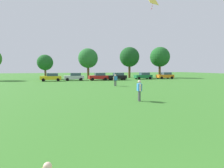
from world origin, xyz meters
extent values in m
plane|color=#387528|center=(0.00, 30.00, 0.00)|extent=(160.00, 160.00, 0.00)
sphere|color=beige|center=(-2.09, 2.71, 0.97)|extent=(0.16, 0.16, 0.16)
cylinder|color=#4C4C51|center=(4.64, 13.51, 0.43)|extent=(0.16, 0.16, 0.87)
cylinder|color=#4C4C51|center=(4.69, 13.77, 0.43)|extent=(0.16, 0.16, 0.87)
cube|color=#337FCC|center=(4.66, 13.64, 1.18)|extent=(0.43, 0.63, 0.61)
cylinder|color=beige|center=(4.60, 13.29, 1.19)|extent=(0.13, 0.13, 0.58)
cylinder|color=beige|center=(4.73, 14.00, 1.19)|extent=(0.13, 0.13, 0.58)
sphere|color=beige|center=(4.66, 13.64, 1.64)|extent=(0.27, 0.27, 0.27)
cylinder|color=#4C4C51|center=(6.53, 26.98, 0.44)|extent=(0.16, 0.16, 0.87)
cylinder|color=#4C4C51|center=(6.76, 27.09, 0.44)|extent=(0.16, 0.16, 0.87)
cube|color=#337FCC|center=(6.65, 27.03, 1.18)|extent=(0.67, 0.55, 0.62)
cylinder|color=beige|center=(6.32, 26.87, 1.20)|extent=(0.13, 0.13, 0.58)
cylinder|color=beige|center=(6.97, 27.19, 1.20)|extent=(0.13, 0.13, 0.58)
sphere|color=beige|center=(6.65, 27.03, 1.65)|extent=(0.27, 0.27, 0.27)
cube|color=yellow|center=(6.48, 15.02, 8.80)|extent=(1.24, 0.86, 0.71)
sphere|color=#F24C8C|center=(6.48, 15.02, 8.55)|extent=(0.10, 0.10, 0.10)
sphere|color=#F24C8C|center=(6.43, 15.02, 8.33)|extent=(0.10, 0.10, 0.10)
sphere|color=#F24C8C|center=(6.38, 15.02, 8.11)|extent=(0.10, 0.10, 0.10)
cube|color=yellow|center=(-3.33, 41.24, 0.70)|extent=(4.30, 1.80, 0.76)
cube|color=#334756|center=(-2.98, 41.24, 1.38)|extent=(2.24, 1.58, 0.60)
cylinder|color=black|center=(-4.79, 40.34, 0.32)|extent=(0.64, 0.22, 0.64)
cylinder|color=black|center=(-4.79, 42.14, 0.32)|extent=(0.64, 0.22, 0.64)
cylinder|color=black|center=(-1.87, 40.34, 0.32)|extent=(0.64, 0.22, 0.64)
cylinder|color=black|center=(-1.87, 42.14, 0.32)|extent=(0.64, 0.22, 0.64)
cube|color=silver|center=(1.53, 41.73, 0.70)|extent=(4.30, 1.80, 0.76)
cube|color=#334756|center=(1.87, 41.73, 1.38)|extent=(2.24, 1.58, 0.60)
cylinder|color=black|center=(0.07, 40.83, 0.32)|extent=(0.64, 0.22, 0.64)
cylinder|color=black|center=(0.07, 42.63, 0.32)|extent=(0.64, 0.22, 0.64)
cylinder|color=black|center=(2.99, 40.83, 0.32)|extent=(0.64, 0.22, 0.64)
cylinder|color=black|center=(2.99, 42.63, 0.32)|extent=(0.64, 0.22, 0.64)
cube|color=red|center=(6.90, 40.99, 0.70)|extent=(4.30, 1.80, 0.76)
cube|color=#334756|center=(7.24, 40.99, 1.38)|extent=(2.24, 1.58, 0.60)
cylinder|color=black|center=(5.44, 40.09, 0.32)|extent=(0.64, 0.22, 0.64)
cylinder|color=black|center=(5.44, 41.89, 0.32)|extent=(0.64, 0.22, 0.64)
cylinder|color=black|center=(8.36, 40.09, 0.32)|extent=(0.64, 0.22, 0.64)
cylinder|color=black|center=(8.36, 41.89, 0.32)|extent=(0.64, 0.22, 0.64)
cube|color=black|center=(11.22, 40.70, 0.70)|extent=(4.30, 1.80, 0.76)
cube|color=#334756|center=(11.57, 40.70, 1.38)|extent=(2.24, 1.58, 0.60)
cylinder|color=black|center=(9.76, 39.80, 0.32)|extent=(0.64, 0.22, 0.64)
cylinder|color=black|center=(9.76, 41.60, 0.32)|extent=(0.64, 0.22, 0.64)
cylinder|color=black|center=(12.68, 39.80, 0.32)|extent=(0.64, 0.22, 0.64)
cylinder|color=black|center=(12.68, 41.60, 0.32)|extent=(0.64, 0.22, 0.64)
cube|color=#196B38|center=(18.40, 41.97, 0.70)|extent=(4.30, 1.80, 0.76)
cube|color=#334756|center=(18.75, 41.97, 1.38)|extent=(2.24, 1.58, 0.60)
cylinder|color=black|center=(16.94, 41.07, 0.32)|extent=(0.64, 0.22, 0.64)
cylinder|color=black|center=(16.94, 42.87, 0.32)|extent=(0.64, 0.22, 0.64)
cylinder|color=black|center=(19.87, 41.07, 0.32)|extent=(0.64, 0.22, 0.64)
cylinder|color=black|center=(19.87, 42.87, 0.32)|extent=(0.64, 0.22, 0.64)
cube|color=orange|center=(24.60, 42.06, 0.70)|extent=(4.30, 1.80, 0.76)
cube|color=#334756|center=(24.95, 42.06, 1.38)|extent=(2.24, 1.58, 0.60)
cylinder|color=black|center=(23.14, 41.16, 0.32)|extent=(0.64, 0.22, 0.64)
cylinder|color=black|center=(23.14, 42.96, 0.32)|extent=(0.64, 0.22, 0.64)
cylinder|color=black|center=(26.07, 41.16, 0.32)|extent=(0.64, 0.22, 0.64)
cylinder|color=black|center=(26.07, 42.96, 0.32)|extent=(0.64, 0.22, 0.64)
cylinder|color=brown|center=(-4.90, 49.56, 1.25)|extent=(0.46, 0.46, 2.49)
sphere|color=#1E5B23|center=(-4.90, 49.56, 4.16)|extent=(3.93, 3.93, 3.93)
cylinder|color=brown|center=(5.54, 46.99, 1.57)|extent=(0.58, 0.58, 3.14)
sphere|color=#286B2D|center=(5.54, 46.99, 5.26)|extent=(4.97, 4.97, 4.97)
cylinder|color=brown|center=(17.59, 49.24, 1.76)|extent=(0.65, 0.65, 3.51)
sphere|color=#194C1E|center=(17.59, 49.24, 5.87)|extent=(5.54, 5.54, 5.54)
cylinder|color=brown|center=(26.28, 47.69, 1.78)|extent=(0.66, 0.66, 3.56)
sphere|color=#1E5B23|center=(26.28, 47.69, 5.95)|extent=(5.62, 5.62, 5.62)
camera|label=1|loc=(-1.86, -0.82, 2.78)|focal=30.30mm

